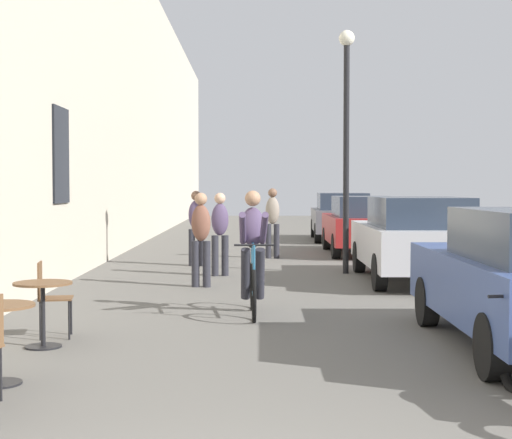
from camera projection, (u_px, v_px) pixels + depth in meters
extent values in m
cube|color=#B7AD99|center=(87.00, 72.00, 17.63)|extent=(0.50, 68.00, 8.61)
cube|color=black|center=(61.00, 155.00, 14.10)|extent=(0.04, 1.10, 1.70)
cylinder|color=black|center=(1.00, 374.00, 6.55)|extent=(0.02, 0.02, 0.45)
cylinder|color=black|center=(43.00, 346.00, 8.75)|extent=(0.40, 0.40, 0.02)
cylinder|color=black|center=(43.00, 315.00, 8.74)|extent=(0.05, 0.05, 0.67)
cylinder|color=brown|center=(43.00, 283.00, 8.72)|extent=(0.64, 0.64, 0.02)
cylinder|color=black|center=(71.00, 316.00, 9.51)|extent=(0.02, 0.02, 0.45)
cylinder|color=black|center=(69.00, 320.00, 9.19)|extent=(0.02, 0.02, 0.45)
cylinder|color=black|center=(43.00, 316.00, 9.46)|extent=(0.02, 0.02, 0.45)
cylinder|color=black|center=(40.00, 321.00, 9.14)|extent=(0.02, 0.02, 0.45)
cube|color=brown|center=(56.00, 298.00, 9.31)|extent=(0.43, 0.43, 0.02)
cube|color=brown|center=(40.00, 280.00, 9.27)|extent=(0.07, 0.34, 0.42)
torus|color=black|center=(254.00, 297.00, 10.40)|extent=(0.06, 0.71, 0.71)
torus|color=black|center=(252.00, 286.00, 11.45)|extent=(0.06, 0.71, 0.71)
cylinder|color=#286084|center=(252.00, 267.00, 11.35)|extent=(0.04, 0.21, 0.58)
cylinder|color=#286084|center=(253.00, 247.00, 10.83)|extent=(0.05, 0.82, 0.14)
cylinder|color=#286084|center=(254.00, 271.00, 10.41)|extent=(0.04, 0.09, 0.67)
cylinder|color=#286084|center=(253.00, 288.00, 10.95)|extent=(0.05, 1.00, 0.12)
cylinder|color=black|center=(254.00, 245.00, 10.42)|extent=(0.52, 0.04, 0.03)
ellipsoid|color=black|center=(253.00, 246.00, 11.25)|extent=(0.12, 0.24, 0.06)
ellipsoid|color=#4C3D5B|center=(253.00, 227.00, 11.15)|extent=(0.35, 0.36, 0.59)
sphere|color=#A57A5B|center=(253.00, 198.00, 11.10)|extent=(0.22, 0.22, 0.22)
cylinder|color=#26262D|center=(260.00, 274.00, 11.11)|extent=(0.14, 0.40, 0.75)
cylinder|color=#26262D|center=(246.00, 274.00, 11.10)|extent=(0.14, 0.40, 0.75)
cylinder|color=#4C3D5B|center=(264.00, 228.00, 10.77)|extent=(0.12, 0.75, 0.48)
cylinder|color=#4C3D5B|center=(243.00, 229.00, 10.76)|extent=(0.09, 0.74, 0.48)
cylinder|color=#26262D|center=(207.00, 264.00, 13.97)|extent=(0.14, 0.14, 0.81)
cylinder|color=#26262D|center=(195.00, 264.00, 14.00)|extent=(0.14, 0.14, 0.81)
ellipsoid|color=brown|center=(201.00, 223.00, 13.95)|extent=(0.37, 0.29, 0.64)
sphere|color=#A57A5B|center=(201.00, 199.00, 13.94)|extent=(0.22, 0.22, 0.22)
cylinder|color=#26262D|center=(215.00, 256.00, 15.71)|extent=(0.14, 0.14, 0.80)
cylinder|color=#26262D|center=(225.00, 256.00, 15.75)|extent=(0.14, 0.14, 0.80)
ellipsoid|color=#4C3D5B|center=(220.00, 219.00, 15.70)|extent=(0.38, 0.30, 0.63)
sphere|color=tan|center=(220.00, 198.00, 15.68)|extent=(0.22, 0.22, 0.22)
cylinder|color=#26262D|center=(201.00, 247.00, 17.74)|extent=(0.14, 0.14, 0.81)
cylinder|color=#26262D|center=(192.00, 248.00, 17.70)|extent=(0.14, 0.14, 0.81)
ellipsoid|color=#4C3D5B|center=(196.00, 215.00, 17.69)|extent=(0.38, 0.30, 0.64)
sphere|color=brown|center=(196.00, 196.00, 17.67)|extent=(0.22, 0.22, 0.22)
cylinder|color=#26262D|center=(268.00, 241.00, 19.56)|extent=(0.14, 0.14, 0.84)
cylinder|color=#26262D|center=(277.00, 241.00, 19.54)|extent=(0.14, 0.14, 0.84)
ellipsoid|color=gray|center=(273.00, 210.00, 19.52)|extent=(0.36, 0.27, 0.67)
sphere|color=brown|center=(273.00, 193.00, 19.50)|extent=(0.22, 0.22, 0.22)
cylinder|color=black|center=(346.00, 160.00, 16.08)|extent=(0.12, 0.12, 4.60)
sphere|color=silver|center=(347.00, 38.00, 15.98)|extent=(0.32, 0.32, 0.32)
cylinder|color=black|center=(427.00, 302.00, 10.08)|extent=(0.21, 0.62, 0.62)
cylinder|color=black|center=(492.00, 347.00, 7.24)|extent=(0.21, 0.62, 0.62)
cube|color=#B7B7BC|center=(413.00, 245.00, 14.89)|extent=(1.91, 4.46, 0.72)
cube|color=#283342|center=(419.00, 212.00, 14.33)|extent=(1.58, 2.42, 0.54)
cylinder|color=black|center=(359.00, 257.00, 16.37)|extent=(0.22, 0.64, 0.64)
cylinder|color=black|center=(440.00, 257.00, 16.35)|extent=(0.22, 0.64, 0.64)
cylinder|color=black|center=(380.00, 272.00, 13.45)|extent=(0.22, 0.64, 0.64)
cylinder|color=black|center=(478.00, 272.00, 13.44)|extent=(0.22, 0.64, 0.64)
cube|color=maroon|center=(362.00, 229.00, 20.85)|extent=(1.82, 4.28, 0.69)
cube|color=#283342|center=(364.00, 206.00, 20.32)|extent=(1.51, 2.32, 0.51)
cylinder|color=black|center=(327.00, 239.00, 22.27)|extent=(0.21, 0.62, 0.61)
cylinder|color=black|center=(384.00, 239.00, 22.26)|extent=(0.21, 0.62, 0.61)
cylinder|color=black|center=(336.00, 246.00, 19.47)|extent=(0.21, 0.62, 0.61)
cylinder|color=black|center=(402.00, 246.00, 19.46)|extent=(0.21, 0.62, 0.61)
cube|color=#595960|center=(341.00, 220.00, 26.11)|extent=(1.98, 4.44, 0.71)
cube|color=#283342|center=(342.00, 201.00, 25.56)|extent=(1.61, 2.42, 0.53)
cylinder|color=black|center=(314.00, 228.00, 27.59)|extent=(0.23, 0.64, 0.63)
cylinder|color=black|center=(362.00, 228.00, 27.54)|extent=(0.23, 0.64, 0.63)
cylinder|color=black|center=(318.00, 233.00, 24.71)|extent=(0.23, 0.64, 0.63)
cylinder|color=black|center=(371.00, 233.00, 24.66)|extent=(0.23, 0.64, 0.63)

